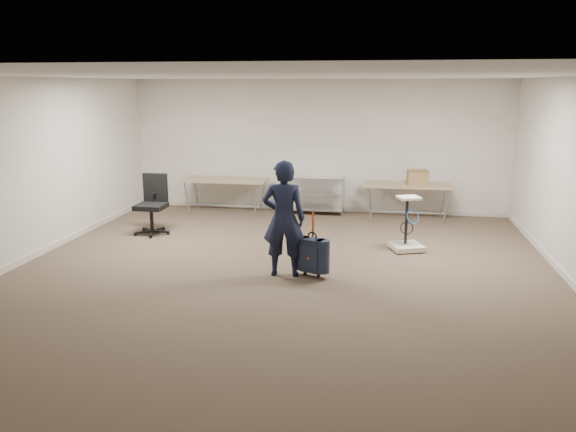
# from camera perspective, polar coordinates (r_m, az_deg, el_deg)

# --- Properties ---
(ground) EXTENTS (9.00, 9.00, 0.00)m
(ground) POSITION_cam_1_polar(r_m,az_deg,el_deg) (8.00, -0.96, -6.38)
(ground) COLOR #46372B
(ground) RESTS_ON ground
(room_shell) EXTENTS (8.00, 9.00, 9.00)m
(room_shell) POSITION_cam_1_polar(r_m,az_deg,el_deg) (9.28, 0.62, -3.27)
(room_shell) COLOR beige
(room_shell) RESTS_ON ground
(folding_table_left) EXTENTS (1.80, 0.75, 0.73)m
(folding_table_left) POSITION_cam_1_polar(r_m,az_deg,el_deg) (11.99, -6.43, 3.51)
(folding_table_left) COLOR #8C7455
(folding_table_left) RESTS_ON ground
(folding_table_right) EXTENTS (1.80, 0.75, 0.73)m
(folding_table_right) POSITION_cam_1_polar(r_m,az_deg,el_deg) (11.54, 12.05, 2.92)
(folding_table_right) COLOR #8C7455
(folding_table_right) RESTS_ON ground
(wire_shelf) EXTENTS (1.22, 0.47, 0.80)m
(wire_shelf) POSITION_cam_1_polar(r_m,az_deg,el_deg) (11.90, 2.77, 2.34)
(wire_shelf) COLOR silver
(wire_shelf) RESTS_ON ground
(person) EXTENTS (0.64, 0.44, 1.67)m
(person) POSITION_cam_1_polar(r_m,az_deg,el_deg) (7.92, -0.43, -0.28)
(person) COLOR black
(person) RESTS_ON ground
(suitcase) EXTENTS (0.40, 0.31, 0.95)m
(suitcase) POSITION_cam_1_polar(r_m,az_deg,el_deg) (7.99, 2.46, -3.98)
(suitcase) COLOR #152030
(suitcase) RESTS_ON ground
(office_chair) EXTENTS (0.66, 0.66, 1.09)m
(office_chair) POSITION_cam_1_polar(r_m,az_deg,el_deg) (10.60, -13.60, 0.02)
(office_chair) COLOR black
(office_chair) RESTS_ON ground
(equipment_cart) EXTENTS (0.64, 0.64, 0.91)m
(equipment_cart) POSITION_cam_1_polar(r_m,az_deg,el_deg) (9.48, 11.99, -2.02)
(equipment_cart) COLOR silver
(equipment_cart) RESTS_ON ground
(cardboard_box) EXTENTS (0.42, 0.33, 0.29)m
(cardboard_box) POSITION_cam_1_polar(r_m,az_deg,el_deg) (11.52, 13.02, 3.86)
(cardboard_box) COLOR olive
(cardboard_box) RESTS_ON folding_table_right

